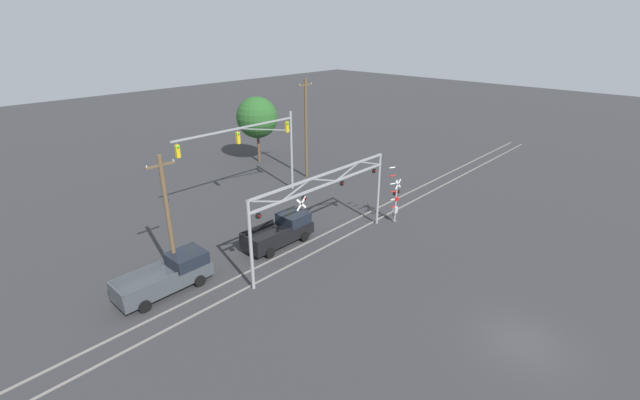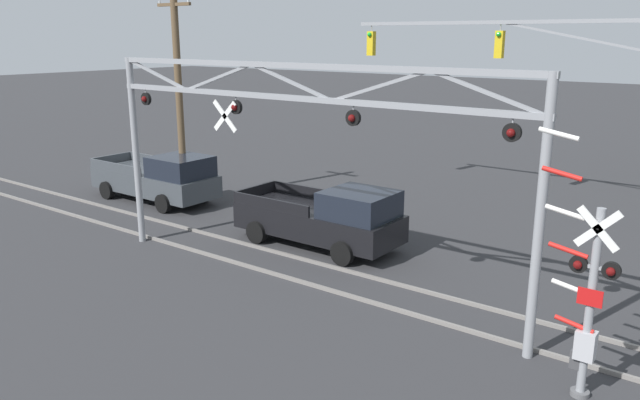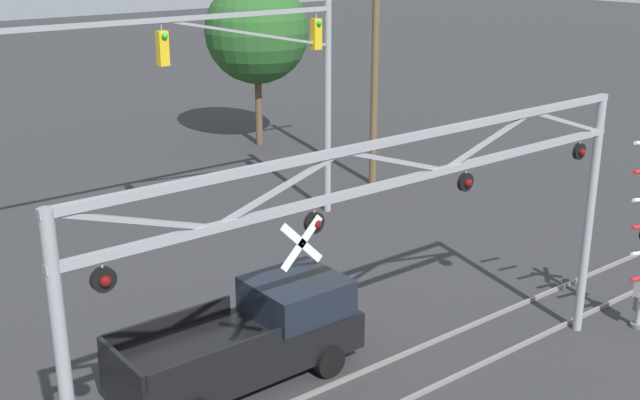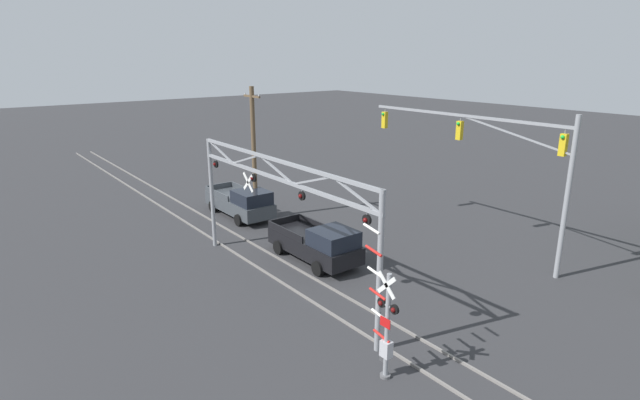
% 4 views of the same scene
% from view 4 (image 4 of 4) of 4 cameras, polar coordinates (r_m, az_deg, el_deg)
% --- Properties ---
extents(rail_track_near, '(80.00, 0.08, 0.10)m').
position_cam_4_polar(rail_track_near, '(23.29, -4.17, -9.52)').
color(rail_track_near, gray).
rests_on(rail_track_near, ground_plane).
extents(rail_track_far, '(80.00, 0.08, 0.10)m').
position_cam_4_polar(rail_track_far, '(24.03, -1.28, -8.63)').
color(rail_track_far, gray).
rests_on(rail_track_far, ground_plane).
extents(crossing_gantry, '(13.09, 0.27, 5.96)m').
position_cam_4_polar(crossing_gantry, '(21.65, -5.05, 0.53)').
color(crossing_gantry, gray).
rests_on(crossing_gantry, ground_plane).
extents(crossing_signal_mast, '(1.65, 0.35, 5.02)m').
position_cam_4_polar(crossing_signal_mast, '(16.54, 7.47, -14.08)').
color(crossing_signal_mast, gray).
rests_on(crossing_signal_mast, ground_plane).
extents(traffic_signal_span, '(12.40, 0.39, 7.69)m').
position_cam_4_polar(traffic_signal_span, '(26.40, 20.55, 4.81)').
color(traffic_signal_span, gray).
rests_on(traffic_signal_span, ground_plane).
extents(pickup_truck_lead, '(5.52, 2.35, 2.03)m').
position_cam_4_polar(pickup_truck_lead, '(25.37, -0.25, -4.96)').
color(pickup_truck_lead, black).
rests_on(pickup_truck_lead, ground_plane).
extents(pickup_truck_following, '(5.79, 2.35, 2.03)m').
position_cam_4_polar(pickup_truck_following, '(32.67, -8.93, -0.27)').
color(pickup_truck_following, '#3D4247').
rests_on(pickup_truck_following, ground_plane).
extents(utility_pole_left, '(1.80, 0.28, 8.35)m').
position_cam_4_polar(utility_pole_left, '(31.49, -7.56, 5.42)').
color(utility_pole_left, brown).
rests_on(utility_pole_left, ground_plane).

